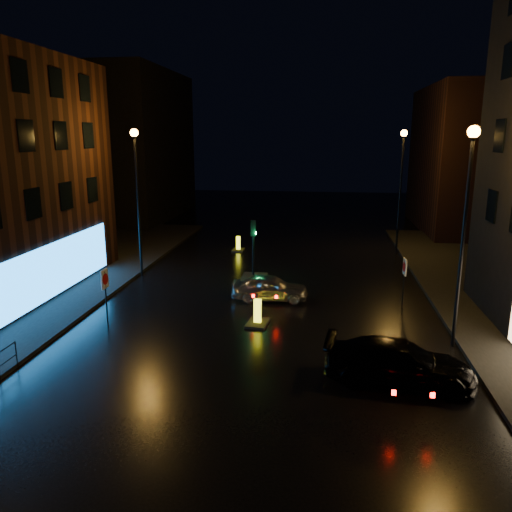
# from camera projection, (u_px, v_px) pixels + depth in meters

# --- Properties ---
(ground) EXTENTS (120.00, 120.00, 0.00)m
(ground) POSITION_uv_depth(u_px,v_px,m) (229.00, 414.00, 14.77)
(ground) COLOR black
(ground) RESTS_ON ground
(building_far_left) EXTENTS (8.00, 16.00, 14.00)m
(building_far_left) POSITION_uv_depth(u_px,v_px,m) (133.00, 146.00, 48.88)
(building_far_left) COLOR black
(building_far_left) RESTS_ON ground
(building_far_right) EXTENTS (8.00, 14.00, 12.00)m
(building_far_right) POSITION_uv_depth(u_px,v_px,m) (471.00, 160.00, 42.25)
(building_far_right) COLOR black
(building_far_right) RESTS_ON ground
(street_lamp_lfar) EXTENTS (0.44, 0.44, 8.37)m
(street_lamp_lfar) POSITION_uv_depth(u_px,v_px,m) (137.00, 180.00, 27.94)
(street_lamp_lfar) COLOR black
(street_lamp_lfar) RESTS_ON ground
(street_lamp_rnear) EXTENTS (0.44, 0.44, 8.37)m
(street_lamp_rnear) POSITION_uv_depth(u_px,v_px,m) (467.00, 204.00, 18.24)
(street_lamp_rnear) COLOR black
(street_lamp_rnear) RESTS_ON ground
(street_lamp_rfar) EXTENTS (0.44, 0.44, 8.37)m
(street_lamp_rfar) POSITION_uv_depth(u_px,v_px,m) (401.00, 173.00, 33.65)
(street_lamp_rfar) COLOR black
(street_lamp_rfar) RESTS_ON ground
(traffic_signal) EXTENTS (1.40, 2.40, 3.45)m
(traffic_signal) POSITION_uv_depth(u_px,v_px,m) (253.00, 271.00, 28.29)
(traffic_signal) COLOR black
(traffic_signal) RESTS_ON ground
(silver_hatchback) EXTENTS (3.82, 1.66, 1.28)m
(silver_hatchback) POSITION_uv_depth(u_px,v_px,m) (270.00, 287.00, 24.84)
(silver_hatchback) COLOR #B6B7BE
(silver_hatchback) RESTS_ON ground
(dark_sedan) EXTENTS (5.08, 2.54, 1.42)m
(dark_sedan) POSITION_uv_depth(u_px,v_px,m) (399.00, 363.00, 16.49)
(dark_sedan) COLOR black
(dark_sedan) RESTS_ON ground
(bollard_near) EXTENTS (1.01, 1.40, 1.14)m
(bollard_near) POSITION_uv_depth(u_px,v_px,m) (258.00, 319.00, 21.69)
(bollard_near) COLOR black
(bollard_near) RESTS_ON ground
(bollard_far) EXTENTS (0.81, 1.20, 1.03)m
(bollard_far) POSITION_uv_depth(u_px,v_px,m) (238.00, 247.00, 35.54)
(bollard_far) COLOR black
(bollard_far) RESTS_ON ground
(road_sign_left) EXTENTS (0.09, 0.61, 2.51)m
(road_sign_left) POSITION_uv_depth(u_px,v_px,m) (105.00, 284.00, 21.19)
(road_sign_left) COLOR black
(road_sign_left) RESTS_ON ground
(road_sign_right) EXTENTS (0.11, 0.58, 2.41)m
(road_sign_right) POSITION_uv_depth(u_px,v_px,m) (404.00, 271.00, 23.45)
(road_sign_right) COLOR black
(road_sign_right) RESTS_ON ground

